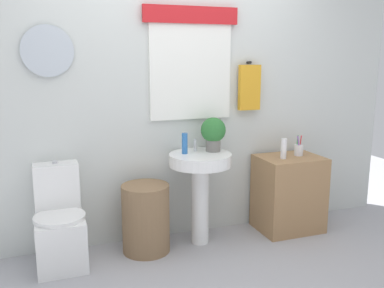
{
  "coord_description": "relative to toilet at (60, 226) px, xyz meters",
  "views": [
    {
      "loc": [
        -1.06,
        -2.36,
        1.58
      ],
      "look_at": [
        0.08,
        0.8,
        0.89
      ],
      "focal_mm": 39.75,
      "sensor_mm": 36.0,
      "label": 1
    }
  ],
  "objects": [
    {
      "name": "soap_bottle",
      "position": [
        1.03,
        0.01,
        0.58
      ],
      "size": [
        0.05,
        0.05,
        0.17
      ],
      "primitive_type": "cylinder",
      "color": "#2D6BB7",
      "rests_on": "pedestal_sink"
    },
    {
      "name": "toilet",
      "position": [
        0.0,
        0.0,
        0.0
      ],
      "size": [
        0.38,
        0.51,
        0.78
      ],
      "color": "white",
      "rests_on": "ground_plane"
    },
    {
      "name": "back_wall",
      "position": [
        0.98,
        0.26,
        1.01
      ],
      "size": [
        4.4,
        0.18,
        2.6
      ],
      "color": "silver",
      "rests_on": "ground_plane"
    },
    {
      "name": "wooden_cabinet",
      "position": [
        2.02,
        -0.04,
        0.05
      ],
      "size": [
        0.56,
        0.44,
        0.69
      ],
      "primitive_type": "cube",
      "color": "#9E754C",
      "rests_on": "ground_plane"
    },
    {
      "name": "potted_plant",
      "position": [
        1.29,
        0.02,
        0.66
      ],
      "size": [
        0.21,
        0.21,
        0.29
      ],
      "color": "slate",
      "rests_on": "pedestal_sink"
    },
    {
      "name": "lotion_bottle",
      "position": [
        1.92,
        -0.08,
        0.49
      ],
      "size": [
        0.05,
        0.05,
        0.18
      ],
      "primitive_type": "cylinder",
      "color": "white",
      "rests_on": "wooden_cabinet"
    },
    {
      "name": "toothbrush_cup",
      "position": [
        2.12,
        -0.02,
        0.45
      ],
      "size": [
        0.08,
        0.08,
        0.19
      ],
      "color": "silver",
      "rests_on": "wooden_cabinet"
    },
    {
      "name": "laundry_hamper",
      "position": [
        0.67,
        -0.04,
        -0.01
      ],
      "size": [
        0.39,
        0.39,
        0.57
      ],
      "primitive_type": "cylinder",
      "color": "#846647",
      "rests_on": "ground_plane"
    },
    {
      "name": "faucet",
      "position": [
        1.15,
        0.08,
        0.54
      ],
      "size": [
        0.03,
        0.03,
        0.1
      ],
      "primitive_type": "cylinder",
      "color": "silver",
      "rests_on": "pedestal_sink"
    },
    {
      "name": "pedestal_sink",
      "position": [
        1.15,
        -0.04,
        0.3
      ],
      "size": [
        0.52,
        0.52,
        0.79
      ],
      "color": "white",
      "rests_on": "ground_plane"
    }
  ]
}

